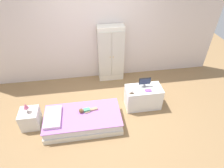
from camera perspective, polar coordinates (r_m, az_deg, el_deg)
ground_plane at (r=4.30m, az=-2.02°, el=-9.47°), size 10.00×10.00×0.02m
back_wall at (r=4.82m, az=-4.76°, el=15.94°), size 6.40×0.05×2.70m
bed at (r=4.05m, az=-8.69°, el=-10.61°), size 1.56×0.81×0.29m
pillow at (r=4.00m, az=-17.38°, el=-9.50°), size 0.32×0.57×0.06m
doll at (r=3.98m, az=-8.21°, el=-7.83°), size 0.39×0.15×0.10m
nightstand at (r=4.30m, az=-23.35°, el=-9.52°), size 0.37×0.37×0.40m
table_lamp at (r=4.07m, az=-24.56°, el=-6.17°), size 0.10×0.10×0.22m
wardrobe at (r=4.95m, az=-0.34°, el=9.00°), size 0.66×0.30×1.50m
tv_stand at (r=4.38m, az=9.33°, el=-3.91°), size 0.80×0.43×0.52m
tv_monitor at (r=4.20m, az=9.85°, el=0.73°), size 0.26×0.10×0.22m
rocking_horse_toy at (r=4.01m, az=6.07°, el=-2.27°), size 0.10×0.04×0.12m
book_purple at (r=4.16m, az=10.85°, el=-1.93°), size 0.14×0.09×0.02m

